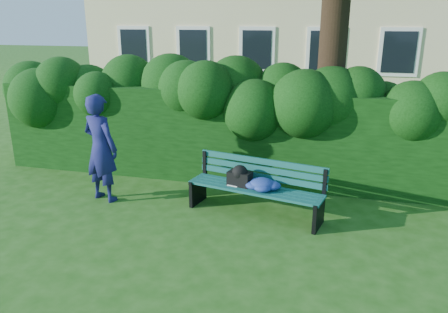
# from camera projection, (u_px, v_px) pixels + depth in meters

# --- Properties ---
(ground) EXTENTS (80.00, 80.00, 0.00)m
(ground) POSITION_uv_depth(u_px,v_px,m) (214.00, 226.00, 6.78)
(ground) COLOR #205212
(ground) RESTS_ON ground
(hedge) EXTENTS (10.00, 1.00, 1.80)m
(hedge) POSITION_uv_depth(u_px,v_px,m) (244.00, 135.00, 8.54)
(hedge) COLOR black
(hedge) RESTS_ON ground
(park_bench) EXTENTS (2.29, 1.02, 0.89)m
(park_bench) POSITION_uv_depth(u_px,v_px,m) (255.00, 185.00, 7.07)
(park_bench) COLOR #0F4D44
(park_bench) RESTS_ON ground
(man_reading) EXTENTS (0.79, 0.63, 1.89)m
(man_reading) POSITION_uv_depth(u_px,v_px,m) (101.00, 148.00, 7.51)
(man_reading) COLOR navy
(man_reading) RESTS_ON ground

